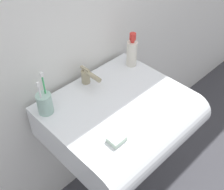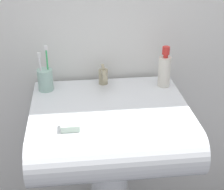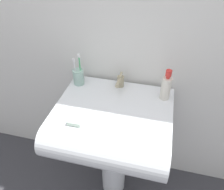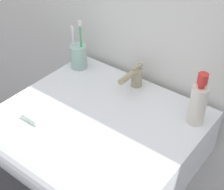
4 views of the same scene
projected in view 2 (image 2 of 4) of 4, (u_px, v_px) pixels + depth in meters
The scene contains 5 objects.
sink_basin at pixel (111, 130), 1.37m from camera, with size 0.63×0.56×0.17m.
faucet at pixel (103, 76), 1.52m from camera, with size 0.04×0.13×0.08m.
toothbrush_cup at pixel (45, 79), 1.47m from camera, with size 0.07×0.07×0.20m.
soap_bottle at pixel (165, 70), 1.50m from camera, with size 0.05×0.05×0.18m.
bar_soap at pixel (70, 126), 1.22m from camera, with size 0.07×0.06×0.02m, color silver.
Camera 2 is at (-0.13, -1.21, 1.49)m, focal length 55.00 mm.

